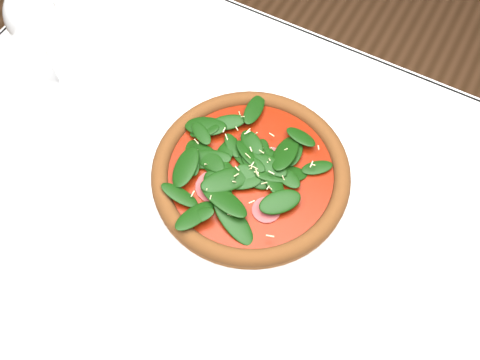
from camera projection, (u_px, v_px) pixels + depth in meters
The scene contains 5 objects.
ground at pixel (249, 344), 1.44m from camera, with size 6.00×6.00×0.00m, color brown.
dining_table at pixel (255, 258), 0.87m from camera, with size 1.21×0.81×0.75m.
plate at pixel (251, 178), 0.82m from camera, with size 0.35×0.35×0.01m.
pizza at pixel (251, 171), 0.80m from camera, with size 0.37×0.37×0.04m.
wine_glass at pixel (34, 22), 0.80m from camera, with size 0.08×0.08×0.20m.
Camera 1 is at (0.13, -0.28, 1.48)m, focal length 40.00 mm.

